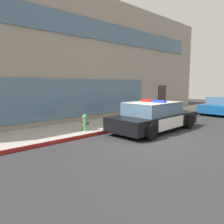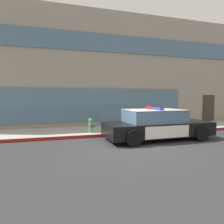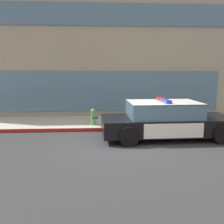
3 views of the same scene
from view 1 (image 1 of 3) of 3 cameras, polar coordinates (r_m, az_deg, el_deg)
ground at (r=8.74m, az=9.27°, el=-7.50°), size 48.00×48.00×0.00m
sidewalk at (r=11.18m, az=-5.33°, el=-3.76°), size 48.00×2.85×0.15m
curb_red_paint at (r=10.11m, az=-0.28°, el=-4.93°), size 28.80×0.04×0.14m
storefront_building at (r=17.36m, az=-14.73°, el=12.00°), size 22.46×10.13×7.39m
police_cruiser at (r=10.57m, az=10.93°, el=-1.18°), size 5.00×2.23×1.49m
fire_hydrant at (r=9.84m, az=-7.06°, el=-2.79°), size 0.34×0.39×0.73m
car_down_street at (r=18.11m, az=27.23°, el=1.52°), size 4.57×2.21×1.29m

